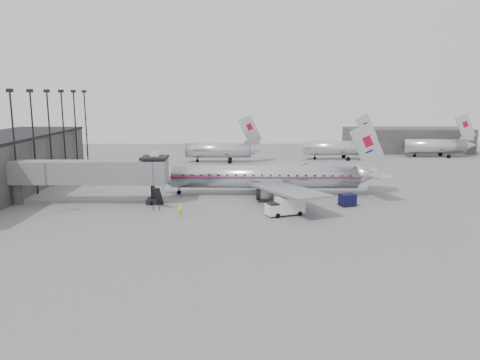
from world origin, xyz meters
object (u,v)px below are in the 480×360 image
Objects in this scene: baggage_cart_navy at (347,200)px; baggage_cart_white at (283,199)px; airliner at (269,177)px; service_van at (285,206)px; ramp_worker at (181,210)px.

baggage_cart_navy is 8.56m from baggage_cart_white.
baggage_cart_white is at bearing 160.74° from baggage_cart_navy.
airliner is 6.73× the size of service_van.
airliner is at bearing 125.53° from baggage_cart_navy.
service_van is at bearing -28.93° from ramp_worker.
baggage_cart_white is (0.11, 4.75, -0.22)m from service_van.
service_van is 1.92× the size of baggage_cart_white.
baggage_cart_white is at bearing -77.31° from airliner.
baggage_cart_navy is at bearing 8.79° from service_van.
ramp_worker is (-12.76, -5.50, -0.06)m from baggage_cart_white.
baggage_cart_navy is at bearing -17.84° from ramp_worker.
baggage_cart_navy is (9.89, -6.98, -1.82)m from airliner.
airliner is 12.92× the size of baggage_cart_white.
service_van is 12.68m from ramp_worker.
service_van is at bearing -170.51° from baggage_cart_navy.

